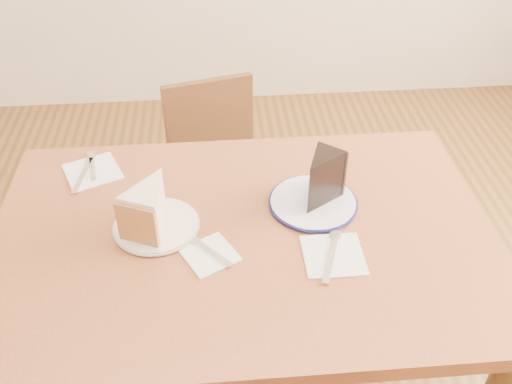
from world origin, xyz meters
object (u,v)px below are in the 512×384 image
at_px(table, 244,261).
at_px(plate_cream, 156,226).
at_px(plate_navy, 313,203).
at_px(chair_far, 221,179).
at_px(carrot_cake, 152,206).
at_px(chocolate_cake, 319,182).

bearing_deg(table, plate_cream, 170.62).
distance_m(plate_cream, plate_navy, 0.39).
bearing_deg(plate_navy, table, -154.10).
height_order(table, chair_far, chair_far).
bearing_deg(chair_far, plate_cream, 60.63).
bearing_deg(plate_cream, carrot_cake, 128.85).
distance_m(carrot_cake, chocolate_cake, 0.41).
distance_m(table, chair_far, 0.68).
distance_m(table, plate_cream, 0.23).
bearing_deg(table, chair_far, 93.87).
height_order(plate_cream, plate_navy, same).
bearing_deg(plate_navy, carrot_cake, -173.08).
xyz_separation_m(chair_far, plate_cream, (-0.16, -0.61, 0.33)).
bearing_deg(table, carrot_cake, 169.05).
relative_size(plate_navy, carrot_cake, 1.59).
xyz_separation_m(chair_far, carrot_cake, (-0.17, -0.60, 0.39)).
relative_size(chair_far, plate_cream, 3.84).
xyz_separation_m(chair_far, chocolate_cake, (0.24, -0.56, 0.40)).
height_order(table, chocolate_cake, chocolate_cake).
height_order(plate_navy, chocolate_cake, chocolate_cake).
xyz_separation_m(table, chocolate_cake, (0.19, 0.08, 0.17)).
relative_size(chair_far, chocolate_cake, 6.14).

